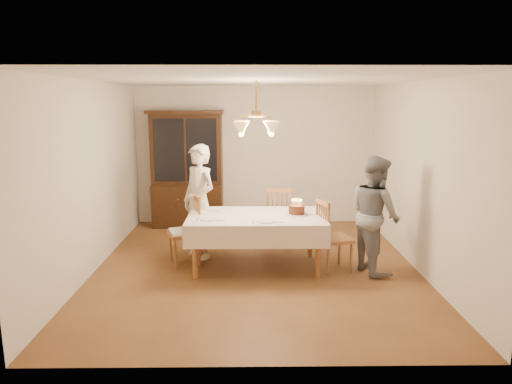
{
  "coord_description": "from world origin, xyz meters",
  "views": [
    {
      "loc": [
        -0.08,
        -6.18,
        2.32
      ],
      "look_at": [
        0.0,
        0.2,
        1.05
      ],
      "focal_mm": 32.0,
      "sensor_mm": 36.0,
      "label": 1
    }
  ],
  "objects_px": {
    "dining_table": "(256,220)",
    "chair_far_side": "(280,220)",
    "elderly_woman": "(199,202)",
    "china_hutch": "(187,171)",
    "birthday_cake": "(297,210)"
  },
  "relations": [
    {
      "from": "china_hutch",
      "to": "elderly_woman",
      "type": "height_order",
      "value": "china_hutch"
    },
    {
      "from": "birthday_cake",
      "to": "elderly_woman",
      "type": "bearing_deg",
      "value": 163.16
    },
    {
      "from": "dining_table",
      "to": "chair_far_side",
      "type": "height_order",
      "value": "chair_far_side"
    },
    {
      "from": "dining_table",
      "to": "elderly_woman",
      "type": "distance_m",
      "value": 0.98
    },
    {
      "from": "birthday_cake",
      "to": "china_hutch",
      "type": "bearing_deg",
      "value": 129.45
    },
    {
      "from": "china_hutch",
      "to": "chair_far_side",
      "type": "bearing_deg",
      "value": -39.28
    },
    {
      "from": "dining_table",
      "to": "elderly_woman",
      "type": "xyz_separation_m",
      "value": [
        -0.84,
        0.46,
        0.17
      ]
    },
    {
      "from": "china_hutch",
      "to": "elderly_woman",
      "type": "bearing_deg",
      "value": -76.95
    },
    {
      "from": "dining_table",
      "to": "birthday_cake",
      "type": "height_order",
      "value": "birthday_cake"
    },
    {
      "from": "china_hutch",
      "to": "chair_far_side",
      "type": "height_order",
      "value": "china_hutch"
    },
    {
      "from": "dining_table",
      "to": "chair_far_side",
      "type": "bearing_deg",
      "value": 66.59
    },
    {
      "from": "dining_table",
      "to": "china_hutch",
      "type": "relative_size",
      "value": 0.88
    },
    {
      "from": "chair_far_side",
      "to": "elderly_woman",
      "type": "relative_size",
      "value": 0.59
    },
    {
      "from": "china_hutch",
      "to": "birthday_cake",
      "type": "bearing_deg",
      "value": -50.55
    },
    {
      "from": "elderly_woman",
      "to": "dining_table",
      "type": "bearing_deg",
      "value": 17.56
    }
  ]
}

